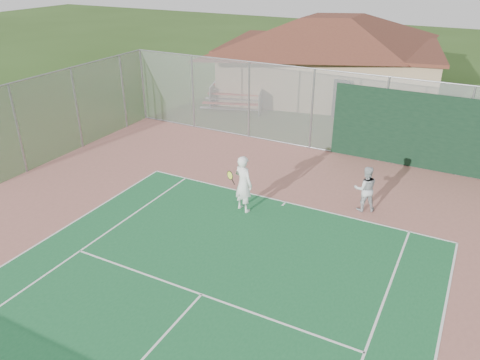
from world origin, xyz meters
name	(u,v)px	position (x,y,z in m)	size (l,w,h in m)	color
back_fence	(386,123)	(2.11, 16.98, 1.67)	(20.08, 0.11, 3.53)	gray
side_fence_left	(77,109)	(-10.00, 12.50, 1.75)	(0.08, 9.00, 3.50)	gray
clubhouse	(331,49)	(-2.99, 25.54, 2.78)	(14.04, 10.68, 5.47)	tan
bleachers	(236,97)	(-6.71, 20.81, 0.62)	(3.67, 2.76, 1.17)	#B03728
player_white_front	(243,184)	(-1.05, 10.73, 0.98)	(0.90, 0.73, 1.94)	silver
player_grey_back	(365,189)	(2.49, 12.59, 0.78)	(0.95, 0.87, 1.57)	#B1B4B6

